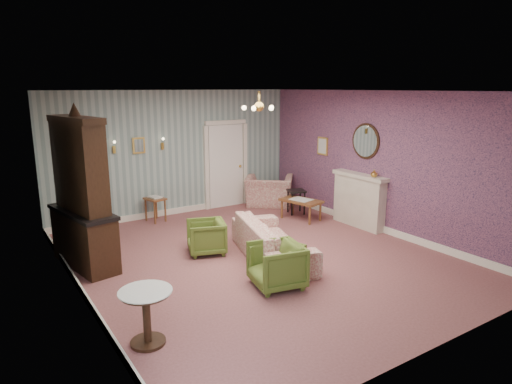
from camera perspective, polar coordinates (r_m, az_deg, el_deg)
floor at (r=8.14m, az=0.37°, el=-8.28°), size 7.00×7.00×0.00m
ceiling at (r=7.58m, az=0.40°, el=12.59°), size 7.00×7.00×0.00m
wall_back at (r=10.78m, az=-9.99°, el=4.82°), size 6.00×0.00×6.00m
wall_front at (r=5.27m, az=21.99°, el=-4.63°), size 6.00×0.00×6.00m
wall_left at (r=6.60m, az=-21.88°, el=-1.15°), size 0.00×7.00×7.00m
wall_right at (r=9.69m, az=15.37°, el=3.63°), size 0.00×7.00×7.00m
wall_right_floral at (r=9.68m, az=15.31°, el=3.62°), size 0.00×7.00×7.00m
door at (r=11.37m, az=-3.81°, el=3.53°), size 1.12×0.12×2.16m
olive_chair_a at (r=6.91m, az=2.61°, el=-8.97°), size 0.81×0.85×0.75m
olive_chair_b at (r=7.11m, az=2.73°, el=-8.67°), size 0.78×0.80×0.66m
olive_chair_c at (r=8.31m, az=-6.29°, el=-5.45°), size 0.79×0.82×0.67m
sofa_chintz at (r=8.00m, az=2.04°, el=-5.27°), size 1.26×2.38×0.89m
wingback_chair at (r=11.51m, az=1.68°, el=0.76°), size 1.37×1.32×1.01m
dresser at (r=7.96m, az=-21.29°, el=0.35°), size 0.84×1.68×2.67m
fireplace at (r=10.02m, az=12.84°, el=-1.01°), size 0.30×1.40×1.16m
mantel_vase at (r=9.61m, az=14.66°, el=2.28°), size 0.15×0.15×0.15m
oval_mirror at (r=9.87m, az=13.62°, el=6.24°), size 0.04×0.76×0.84m
framed_print at (r=10.87m, az=8.40°, el=5.74°), size 0.04×0.34×0.42m
coffee_table at (r=10.38m, az=5.68°, el=-2.21°), size 0.74×1.03×0.47m
side_table_black at (r=10.83m, az=5.08°, el=-1.25°), size 0.49×0.49×0.58m
pedestal_table at (r=5.64m, az=-13.60°, el=-15.07°), size 0.79×0.79×0.68m
nesting_table at (r=10.43m, az=-12.55°, el=-2.05°), size 0.45×0.52×0.59m
gilt_mirror_back at (r=10.39m, az=-14.54°, el=5.69°), size 0.28×0.06×0.36m
sconce_left at (r=10.21m, az=-17.43°, el=5.38°), size 0.16×0.12×0.30m
sconce_right at (r=10.56m, az=-11.67°, el=5.95°), size 0.16×0.12×0.30m
chandelier at (r=7.58m, az=0.40°, el=10.55°), size 0.56×0.56×0.36m
burgundy_cushion at (r=11.37m, az=1.90°, el=0.47°), size 0.41×0.28×0.39m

